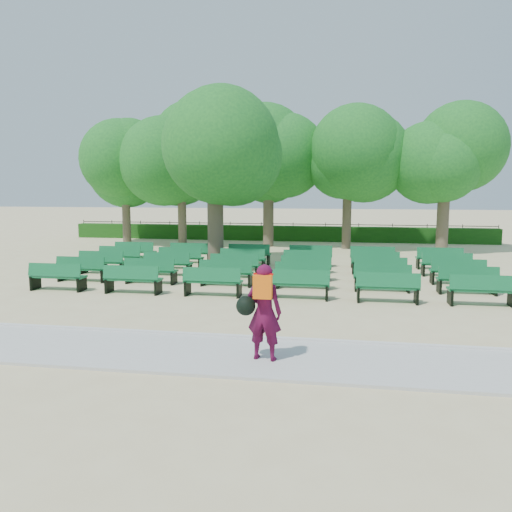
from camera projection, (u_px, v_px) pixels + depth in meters
The scene contains 9 objects.
ground at pixel (226, 283), 17.18m from camera, with size 120.00×120.00×0.00m, color #D0BE89.
paving at pixel (143, 351), 9.94m from camera, with size 30.00×2.20×0.06m, color #BABBB6.
curb at pixel (163, 334), 11.07m from camera, with size 30.00×0.12×0.10m, color silver.
hedge at pixel (276, 233), 30.80m from camera, with size 26.00×0.70×0.90m, color #194B13.
fence at pixel (277, 240), 31.25m from camera, with size 26.00×0.10×1.02m, color black, non-canonical shape.
tree_line at pixel (267, 248), 26.95m from camera, with size 21.80×6.80×7.04m, color #1E7123, non-canonical shape.
bench_array at pixel (270, 276), 17.98m from camera, with size 1.80×0.66×1.12m.
tree_among at pixel (215, 145), 19.92m from camera, with size 5.09×5.09×7.27m.
person at pixel (263, 311), 9.26m from camera, with size 0.88×0.55×1.82m.
Camera 1 is at (3.81, -16.49, 3.28)m, focal length 35.00 mm.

